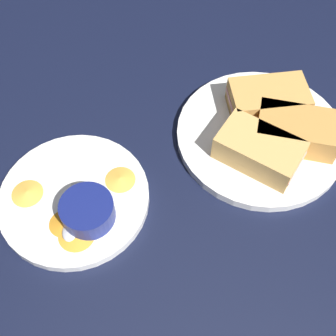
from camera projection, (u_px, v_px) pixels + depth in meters
The scene contains 11 objects.
ground_plane at pixel (216, 174), 73.77cm from camera, with size 110.00×110.00×3.00cm, color black.
plate_sandwich_main at pixel (259, 135), 75.30cm from camera, with size 28.53×28.53×1.60cm, color white.
sandwich_half_near at pixel (258, 150), 69.78cm from camera, with size 14.87×11.67×4.80cm.
sandwich_half_far at pixel (296, 130), 71.87cm from camera, with size 13.32×7.71×4.80cm.
sandwich_half_extra at pixel (267, 100), 75.43cm from camera, with size 14.84×11.52×4.80cm.
ramekin_dark_sauce at pixel (273, 99), 76.30cm from camera, with size 7.92×7.92×3.30cm.
spoon_by_dark_ramekin at pixel (274, 132), 74.25cm from camera, with size 2.98×9.96×0.80cm.
plate_chips_companion at pixel (73, 198), 68.75cm from camera, with size 23.41×23.41×1.60cm, color white.
ramekin_light_gravy at pixel (86, 210), 64.51cm from camera, with size 8.00×8.00×3.58cm.
spoon_by_gravy_ramekin at pixel (69, 223), 65.10cm from camera, with size 3.90×9.91×0.80cm.
plantain_chip_scatter at pixel (77, 209), 66.47cm from camera, with size 18.66×15.79×0.60cm.
Camera 1 is at (-0.16, 39.69, 61.22)cm, focal length 47.12 mm.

